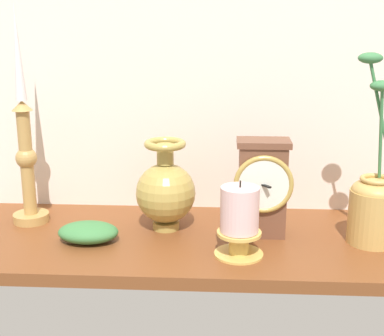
{
  "coord_description": "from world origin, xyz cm",
  "views": [
    {
      "loc": [
        4.32,
        -99.5,
        41.31
      ],
      "look_at": [
        -1.41,
        0.0,
        14.0
      ],
      "focal_mm": 50.77,
      "sensor_mm": 36.0,
      "label": 1
    }
  ],
  "objects_px": {
    "candlestick_tall_left": "(26,149)",
    "pillar_candle_front": "(239,220)",
    "brass_vase_bulbous": "(166,190)",
    "brass_vase_jar": "(374,203)",
    "mantel_clock": "(262,187)"
  },
  "relations": [
    {
      "from": "candlestick_tall_left",
      "to": "pillar_candle_front",
      "type": "xyz_separation_m",
      "value": [
        0.43,
        -0.15,
        -0.09
      ]
    },
    {
      "from": "brass_vase_bulbous",
      "to": "brass_vase_jar",
      "type": "relative_size",
      "value": 0.52
    },
    {
      "from": "candlestick_tall_left",
      "to": "brass_vase_bulbous",
      "type": "bearing_deg",
      "value": -4.69
    },
    {
      "from": "pillar_candle_front",
      "to": "candlestick_tall_left",
      "type": "bearing_deg",
      "value": 161.53
    },
    {
      "from": "brass_vase_jar",
      "to": "mantel_clock",
      "type": "bearing_deg",
      "value": 172.9
    },
    {
      "from": "brass_vase_bulbous",
      "to": "pillar_candle_front",
      "type": "bearing_deg",
      "value": -39.93
    },
    {
      "from": "brass_vase_bulbous",
      "to": "pillar_candle_front",
      "type": "relative_size",
      "value": 1.31
    },
    {
      "from": "mantel_clock",
      "to": "brass_vase_bulbous",
      "type": "height_order",
      "value": "mantel_clock"
    },
    {
      "from": "brass_vase_jar",
      "to": "pillar_candle_front",
      "type": "xyz_separation_m",
      "value": [
        -0.25,
        -0.07,
        -0.01
      ]
    },
    {
      "from": "candlestick_tall_left",
      "to": "brass_vase_jar",
      "type": "bearing_deg",
      "value": -6.0
    },
    {
      "from": "mantel_clock",
      "to": "pillar_candle_front",
      "type": "bearing_deg",
      "value": -115.1
    },
    {
      "from": "mantel_clock",
      "to": "pillar_candle_front",
      "type": "relative_size",
      "value": 1.37
    },
    {
      "from": "pillar_candle_front",
      "to": "brass_vase_bulbous",
      "type": "bearing_deg",
      "value": 140.07
    },
    {
      "from": "mantel_clock",
      "to": "brass_vase_jar",
      "type": "relative_size",
      "value": 0.54
    },
    {
      "from": "brass_vase_bulbous",
      "to": "mantel_clock",
      "type": "bearing_deg",
      "value": -6.76
    }
  ]
}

